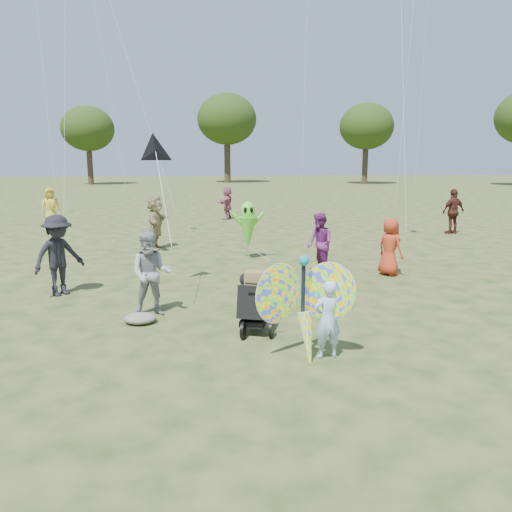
{
  "coord_description": "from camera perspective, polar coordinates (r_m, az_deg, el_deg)",
  "views": [
    {
      "loc": [
        -1.24,
        -8.09,
        2.99
      ],
      "look_at": [
        -0.2,
        1.5,
        1.1
      ],
      "focal_mm": 35.0,
      "sensor_mm": 36.0,
      "label": 1
    }
  ],
  "objects": [
    {
      "name": "child_girl",
      "position": [
        7.66,
        8.17,
        -7.22
      ],
      "size": [
        0.48,
        0.35,
        1.2
      ],
      "primitive_type": "imported",
      "rotation": [
        0.0,
        0.0,
        3.29
      ],
      "color": "#AAC1F1",
      "rests_on": "ground"
    },
    {
      "name": "alien_kite",
      "position": [
        14.94,
        -0.93,
        3.32
      ],
      "size": [
        1.12,
        0.69,
        1.74
      ],
      "color": "#61DD34",
      "rests_on": "ground"
    },
    {
      "name": "crowd_j",
      "position": [
        24.98,
        -3.32,
        6.1
      ],
      "size": [
        1.07,
        1.59,
        1.64
      ],
      "primitive_type": "imported",
      "rotation": [
        0.0,
        0.0,
        4.29
      ],
      "color": "#A45D6F",
      "rests_on": "ground"
    },
    {
      "name": "crowd_d",
      "position": [
        16.96,
        -11.41,
        3.8
      ],
      "size": [
        0.79,
        1.74,
        1.8
      ],
      "primitive_type": "imported",
      "rotation": [
        0.0,
        0.0,
        1.41
      ],
      "color": "tan",
      "rests_on": "ground"
    },
    {
      "name": "crowd_b",
      "position": [
        11.79,
        -21.64,
        0.06
      ],
      "size": [
        1.29,
        1.29,
        1.79
      ],
      "primitive_type": "imported",
      "rotation": [
        0.0,
        0.0,
        0.78
      ],
      "color": "black",
      "rests_on": "ground"
    },
    {
      "name": "tree_line",
      "position": [
        53.44,
        -0.92,
        15.26
      ],
      "size": [
        91.78,
        33.6,
        10.79
      ],
      "color": "#3A2D21",
      "rests_on": "ground"
    },
    {
      "name": "grey_bag",
      "position": [
        9.51,
        -13.11,
        -6.95
      ],
      "size": [
        0.59,
        0.48,
        0.19
      ],
      "primitive_type": "ellipsoid",
      "color": "slate",
      "rests_on": "ground"
    },
    {
      "name": "jogging_stroller",
      "position": [
        8.74,
        -0.13,
        -4.7
      ],
      "size": [
        0.71,
        1.13,
        1.09
      ],
      "rotation": [
        0.0,
        0.0,
        -0.33
      ],
      "color": "black",
      "rests_on": "ground"
    },
    {
      "name": "ground",
      "position": [
        8.71,
        2.4,
        -9.0
      ],
      "size": [
        160.0,
        160.0,
        0.0
      ],
      "primitive_type": "plane",
      "color": "#51592B",
      "rests_on": "ground"
    },
    {
      "name": "crowd_h",
      "position": [
        21.56,
        21.61,
        4.76
      ],
      "size": [
        1.14,
        0.74,
        1.8
      ],
      "primitive_type": "imported",
      "rotation": [
        0.0,
        0.0,
        3.45
      ],
      "color": "#482118",
      "rests_on": "ground"
    },
    {
      "name": "delta_kite_rig",
      "position": [
        11.42,
        -11.4,
        11.62
      ],
      "size": [
        0.89,
        2.15,
        2.24
      ],
      "color": "black",
      "rests_on": "ground"
    },
    {
      "name": "crowd_a",
      "position": [
        13.35,
        15.06,
        1.01
      ],
      "size": [
        0.76,
        0.86,
        1.48
      ],
      "primitive_type": "imported",
      "rotation": [
        0.0,
        0.0,
        2.07
      ],
      "color": "#B6351D",
      "rests_on": "ground"
    },
    {
      "name": "crowd_e",
      "position": [
        13.15,
        7.27,
        1.43
      ],
      "size": [
        0.79,
        0.91,
        1.61
      ],
      "primitive_type": "imported",
      "rotation": [
        0.0,
        0.0,
        4.98
      ],
      "color": "#76276D",
      "rests_on": "ground"
    },
    {
      "name": "adult_man",
      "position": [
        9.75,
        -11.9,
        -2.0
      ],
      "size": [
        0.8,
        0.63,
        1.64
      ],
      "primitive_type": "imported",
      "rotation": [
        0.0,
        0.0,
        -0.01
      ],
      "color": "#97979D",
      "rests_on": "ground"
    },
    {
      "name": "butterfly_kite",
      "position": [
        7.52,
        5.59,
        -5.81
      ],
      "size": [
        1.74,
        0.75,
        1.8
      ],
      "color": "red",
      "rests_on": "ground"
    },
    {
      "name": "crowd_g",
      "position": [
        24.21,
        -22.42,
        5.2
      ],
      "size": [
        0.97,
        0.8,
        1.7
      ],
      "primitive_type": "imported",
      "rotation": [
        0.0,
        0.0,
        0.35
      ],
      "color": "gold",
      "rests_on": "ground"
    }
  ]
}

